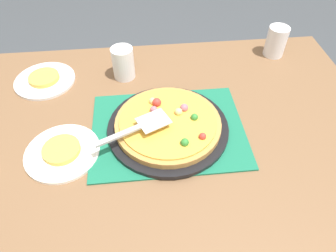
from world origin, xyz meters
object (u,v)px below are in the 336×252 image
Objects in this scene: pizza_server at (139,127)px; pizza at (168,123)px; plate_far_right at (63,152)px; cup_near at (276,41)px; plate_near_left at (45,80)px; served_slice_left at (44,78)px; pizza_pan at (168,128)px; cup_far at (123,63)px; served_slice_right at (61,150)px.

pizza is at bearing -154.62° from pizza_server.
plate_far_right is 1.83× the size of cup_near.
plate_near_left is at bearing 5.54° from cup_near.
pizza_server is (-0.34, 0.33, 0.05)m from served_slice_left.
plate_near_left is 1.83× the size of cup_near.
cup_near is 0.70m from pizza_server.
cup_near reaches higher than plate_near_left.
plate_far_right is at bearing 10.85° from pizza.
pizza_server reaches higher than pizza_pan.
pizza is 2.75× the size of cup_far.
served_slice_left reaches higher than plate_far_right.
cup_near reaches higher than pizza_server.
plate_near_left is at bearing -72.48° from served_slice_right.
pizza is 1.50× the size of plate_far_right.
pizza is 2.75× the size of cup_near.
plate_near_left is 0.48m from pizza_server.
plate_near_left is 2.00× the size of served_slice_left.
pizza reaches higher than pizza_pan.
served_slice_right is at bearing 107.52° from plate_near_left.
pizza reaches higher than plate_far_right.
pizza_pan is 3.17× the size of cup_far.
served_slice_left is 0.92× the size of cup_near.
served_slice_right is 0.49× the size of pizza_server.
cup_near is (-0.47, -0.38, 0.05)m from pizza_pan.
pizza_pan is at bearing -169.30° from plate_far_right.
pizza_pan is 1.68× the size of pizza_server.
pizza_pan is at bearing 145.90° from served_slice_left.
served_slice_left and served_slice_right have the same top height.
served_slice_left is (0.00, 0.00, 0.01)m from plate_near_left.
pizza is at bearing 146.02° from served_slice_left.
cup_far is at bearing -65.17° from pizza.
pizza_pan is at bearing 38.70° from cup_near.
plate_near_left is 1.83× the size of cup_far.
pizza_pan is 3.45× the size of served_slice_left.
pizza_server is at bearing 25.00° from pizza_pan.
served_slice_left is at bearing 0.00° from plate_near_left.
served_slice_left is 0.30m from cup_far.
served_slice_right is at bearing 29.01° from cup_near.
served_slice_left is at bearing -72.48° from plate_far_right.
pizza_server reaches higher than pizza.
served_slice_left is at bearing -44.19° from pizza_server.
pizza_pan is 0.33m from cup_far.
cup_near is at bearing -174.46° from served_slice_left.
pizza reaches higher than served_slice_left.
served_slice_right is (-0.11, 0.35, 0.00)m from served_slice_left.
pizza_server is at bearing -175.25° from plate_far_right.
pizza_server reaches higher than plate_far_right.
cup_near is 1.00× the size of cup_far.
cup_far is (-0.30, -0.00, 0.04)m from served_slice_left.
cup_near is (-0.80, -0.44, 0.04)m from served_slice_right.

